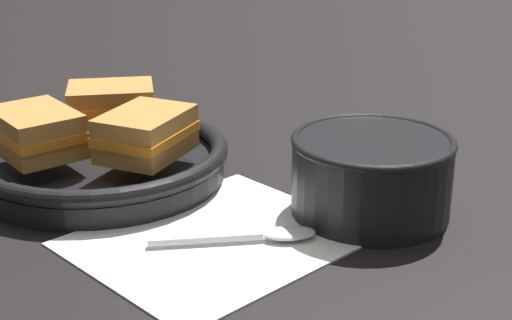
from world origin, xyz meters
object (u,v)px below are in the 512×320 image
at_px(skillet, 101,161).
at_px(sandwich_near_right, 36,132).
at_px(sandwich_far_left, 146,134).
at_px(sandwich_near_left, 111,105).
at_px(spoon, 266,235).
at_px(soup_bowl, 372,171).

distance_m(skillet, sandwich_near_right, 0.08).
bearing_deg(sandwich_far_left, sandwich_near_left, 76.74).
xyz_separation_m(sandwich_near_left, sandwich_far_left, (-0.03, -0.11, 0.00)).
relative_size(spoon, skillet, 0.50).
bearing_deg(skillet, soup_bowl, -58.35).
bearing_deg(sandwich_near_right, sandwich_far_left, -43.26).
height_order(skillet, sandwich_near_right, sandwich_near_right).
bearing_deg(sandwich_near_left, sandwich_near_right, -163.26).
bearing_deg(skillet, spoon, -81.45).
height_order(soup_bowl, sandwich_far_left, sandwich_far_left).
relative_size(soup_bowl, sandwich_far_left, 1.32).
bearing_deg(spoon, skillet, 131.83).
bearing_deg(spoon, sandwich_near_left, 121.16).
relative_size(spoon, sandwich_near_left, 1.13).
relative_size(soup_bowl, skillet, 0.57).
distance_m(sandwich_near_right, sandwich_far_left, 0.11).
distance_m(soup_bowl, spoon, 0.13).
distance_m(spoon, skillet, 0.23).
bearing_deg(sandwich_near_left, soup_bowl, -69.89).
bearing_deg(sandwich_near_right, spoon, -68.15).
xyz_separation_m(spoon, sandwich_near_left, (0.01, 0.28, 0.06)).
distance_m(soup_bowl, sandwich_far_left, 0.23).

